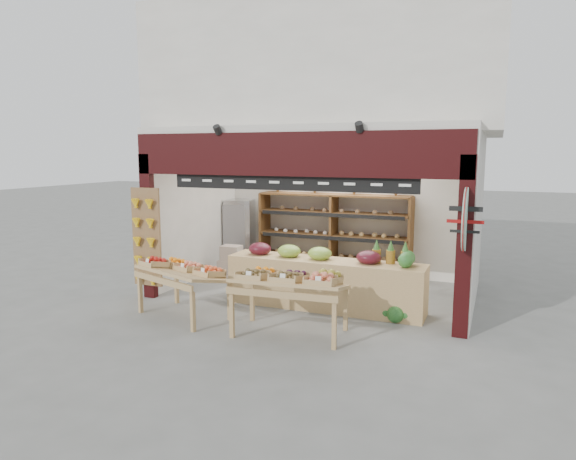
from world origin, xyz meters
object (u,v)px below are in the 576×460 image
(back_shelving, at_px, (334,220))
(display_table_right, at_px, (290,280))
(watermelon_pile, at_px, (396,308))
(display_table_left, at_px, (182,271))
(cardboard_stack, at_px, (241,267))
(refrigerator, at_px, (240,233))
(mid_counter, at_px, (324,282))

(back_shelving, distance_m, display_table_right, 3.87)
(back_shelving, height_order, watermelon_pile, back_shelving)
(display_table_left, bearing_deg, watermelon_pile, 18.61)
(cardboard_stack, distance_m, watermelon_pile, 3.84)
(refrigerator, relative_size, watermelon_pile, 2.32)
(mid_counter, bearing_deg, watermelon_pile, -4.40)
(refrigerator, height_order, display_table_left, refrigerator)
(display_table_right, relative_size, watermelon_pile, 2.50)
(refrigerator, relative_size, display_table_left, 0.92)
(display_table_left, distance_m, watermelon_pile, 3.56)
(back_shelving, xyz_separation_m, refrigerator, (-2.27, -0.03, -0.42))
(display_table_left, xyz_separation_m, display_table_right, (2.01, -0.20, 0.08))
(cardboard_stack, bearing_deg, watermelon_pile, -21.61)
(refrigerator, relative_size, cardboard_stack, 1.56)
(back_shelving, relative_size, display_table_left, 1.95)
(cardboard_stack, bearing_deg, mid_counter, -29.76)
(back_shelving, bearing_deg, refrigerator, -179.18)
(cardboard_stack, height_order, mid_counter, mid_counter)
(refrigerator, xyz_separation_m, watermelon_pile, (4.12, -2.46, -0.62))
(refrigerator, bearing_deg, display_table_left, -89.24)
(refrigerator, height_order, display_table_right, refrigerator)
(refrigerator, xyz_separation_m, cardboard_stack, (0.56, -1.05, -0.53))
(display_table_left, relative_size, watermelon_pile, 2.52)
(back_shelving, relative_size, cardboard_stack, 3.31)
(cardboard_stack, xyz_separation_m, display_table_right, (2.24, -2.73, 0.56))
(back_shelving, bearing_deg, mid_counter, -76.35)
(display_table_right, height_order, watermelon_pile, display_table_right)
(mid_counter, height_order, watermelon_pile, mid_counter)
(watermelon_pile, bearing_deg, display_table_right, -135.12)
(back_shelving, bearing_deg, display_table_right, -82.19)
(refrigerator, distance_m, display_table_right, 4.71)
(back_shelving, relative_size, mid_counter, 0.98)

